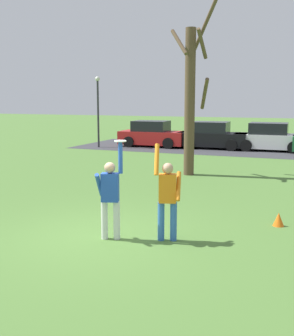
# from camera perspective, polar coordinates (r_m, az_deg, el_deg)

# --- Properties ---
(ground_plane) EXTENTS (120.00, 120.00, 0.00)m
(ground_plane) POSITION_cam_1_polar(r_m,az_deg,el_deg) (9.28, -6.01, -9.24)
(ground_plane) COLOR #4C7533
(person_catcher) EXTENTS (0.58, 0.48, 2.08)m
(person_catcher) POSITION_cam_1_polar(r_m,az_deg,el_deg) (8.88, -4.99, -3.49)
(person_catcher) COLOR silver
(person_catcher) RESTS_ON ground_plane
(person_defender) EXTENTS (0.62, 0.55, 2.04)m
(person_defender) POSITION_cam_1_polar(r_m,az_deg,el_deg) (8.77, 2.78, -3.64)
(person_defender) COLOR #3366B7
(person_defender) RESTS_ON ground_plane
(frisbee_disc) EXTENTS (0.25, 0.25, 0.02)m
(frisbee_disc) POSITION_cam_1_polar(r_m,az_deg,el_deg) (8.67, -3.63, 3.65)
(frisbee_disc) COLOR white
(frisbee_disc) RESTS_ON person_catcher
(parked_car_red) EXTENTS (4.14, 2.12, 1.59)m
(parked_car_red) POSITION_cam_1_polar(r_m,az_deg,el_deg) (26.37, 0.76, 4.51)
(parked_car_red) COLOR red
(parked_car_red) RESTS_ON ground_plane
(parked_car_black) EXTENTS (4.14, 2.12, 1.59)m
(parked_car_black) POSITION_cam_1_polar(r_m,az_deg,el_deg) (25.59, 8.77, 4.25)
(parked_car_black) COLOR black
(parked_car_black) RESTS_ON ground_plane
(parked_car_white) EXTENTS (4.14, 2.12, 1.59)m
(parked_car_white) POSITION_cam_1_polar(r_m,az_deg,el_deg) (25.22, 16.29, 3.91)
(parked_car_white) COLOR white
(parked_car_white) RESTS_ON ground_plane
(parking_strip) EXTENTS (19.41, 6.40, 0.01)m
(parking_strip) POSITION_cam_1_polar(r_m,az_deg,el_deg) (25.36, 12.00, 2.47)
(parking_strip) COLOR #38383D
(parking_strip) RESTS_ON ground_plane
(bare_tree_tall) EXTENTS (1.77, 1.78, 6.58)m
(bare_tree_tall) POSITION_cam_1_polar(r_m,az_deg,el_deg) (16.43, 5.93, 9.57)
(bare_tree_tall) COLOR brown
(bare_tree_tall) RESTS_ON ground_plane
(lamppost_by_lot) EXTENTS (0.28, 0.28, 4.26)m
(lamppost_by_lot) POSITION_cam_1_polar(r_m,az_deg,el_deg) (25.97, -6.63, 8.48)
(lamppost_by_lot) COLOR #2D2D33
(lamppost_by_lot) RESTS_ON ground_plane
(field_cone_orange) EXTENTS (0.26, 0.26, 0.32)m
(field_cone_orange) POSITION_cam_1_polar(r_m,az_deg,el_deg) (10.41, 17.32, -6.63)
(field_cone_orange) COLOR orange
(field_cone_orange) RESTS_ON ground_plane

